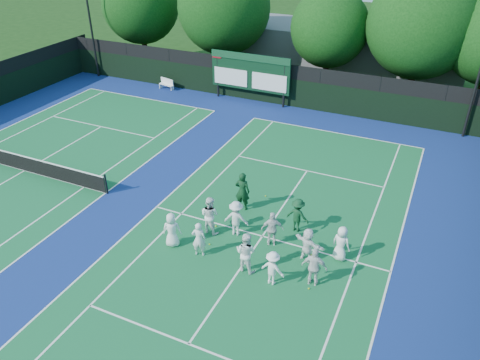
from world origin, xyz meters
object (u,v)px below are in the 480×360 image
at_px(tennis_net, 23,163).
at_px(scoreboard, 250,72).
at_px(bench, 167,83).
at_px(coach_left, 242,191).

bearing_deg(tennis_net, scoreboard, 64.40).
distance_m(scoreboard, bench, 7.20).
height_order(scoreboard, bench, scoreboard).
bearing_deg(tennis_net, coach_left, 7.48).
xyz_separation_m(scoreboard, tennis_net, (-6.99, -14.59, -1.70)).
distance_m(bench, coach_left, 17.72).
height_order(scoreboard, coach_left, scoreboard).
relative_size(scoreboard, coach_left, 3.09).
height_order(bench, coach_left, coach_left).
bearing_deg(bench, tennis_net, -90.02).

